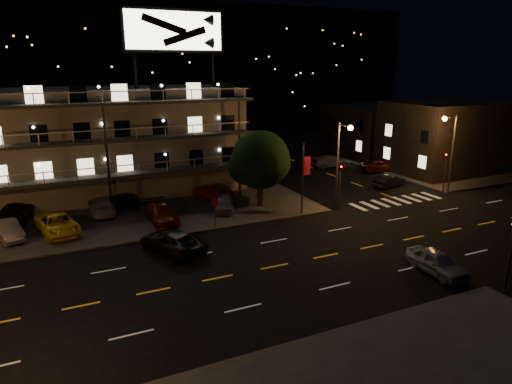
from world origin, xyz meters
name	(u,v)px	position (x,y,z in m)	size (l,w,h in m)	color
ground	(301,261)	(0.00, 0.00, 0.00)	(140.00, 140.00, 0.00)	black
curb_nw	(62,206)	(-14.00, 20.00, 0.07)	(44.00, 24.00, 0.15)	#323230
curb_ne	(420,164)	(30.00, 20.00, 0.07)	(16.00, 24.00, 0.15)	#323230
motel	(97,141)	(-9.94, 23.88, 5.34)	(28.00, 13.80, 18.10)	gray
side_bldg_front	(447,137)	(29.99, 16.00, 4.25)	(14.06, 10.00, 8.50)	black
side_bldg_back	(381,130)	(29.99, 28.00, 3.50)	(14.06, 12.00, 7.00)	black
hill_backdrop	(88,71)	(-5.94, 68.78, 11.55)	(120.00, 25.00, 24.00)	black
streetlight_nc	(340,158)	(8.50, 7.94, 4.96)	(0.44, 1.92, 8.00)	#2D2D30
streetlight_ne	(451,145)	(22.14, 8.30, 4.96)	(1.92, 0.44, 8.00)	#2D2D30
signal_nw	(340,182)	(9.00, 8.50, 2.57)	(0.20, 0.27, 4.60)	#2D2D30
signal_sw	(511,248)	(9.00, -8.50, 2.57)	(0.20, 0.27, 4.60)	#2D2D30
signal_ne	(445,168)	(22.00, 8.50, 2.57)	(0.27, 0.20, 4.60)	#2D2D30
banner_north	(303,177)	(5.09, 8.40, 3.43)	(0.83, 0.16, 6.40)	#2D2D30
stop_sign	(215,208)	(-3.00, 8.57, 1.71)	(0.91, 0.11, 2.61)	#2D2D30
tree	(260,162)	(2.70, 12.10, 4.32)	(5.57, 5.36, 7.02)	black
lot_car_1	(8,230)	(-18.04, 12.55, 0.85)	(1.47, 4.22, 1.39)	gray
lot_car_2	(57,224)	(-14.62, 12.26, 0.90)	(2.49, 5.40, 1.50)	yellow
lot_car_3	(161,213)	(-6.66, 11.57, 0.89)	(2.07, 5.09, 1.48)	#5A190C
lot_car_4	(224,203)	(-0.81, 12.16, 0.85)	(1.66, 4.13, 1.41)	gray
lot_car_6	(16,211)	(-17.65, 17.24, 0.88)	(2.43, 5.28, 1.47)	black
lot_car_7	(102,205)	(-10.89, 15.89, 0.89)	(2.08, 5.11, 1.48)	gray
lot_car_8	(123,199)	(-8.86, 17.28, 0.81)	(1.56, 3.87, 1.32)	black
lot_car_9	(213,191)	(-0.51, 16.05, 0.89)	(1.57, 4.49, 1.48)	#5A190C
side_car_0	(389,181)	(18.47, 12.64, 0.67)	(1.42, 4.06, 1.34)	black
side_car_1	(380,166)	(22.43, 18.95, 0.67)	(2.21, 4.80, 1.33)	#5A190C
side_car_2	(331,161)	(18.49, 23.76, 0.74)	(2.09, 5.13, 1.49)	gray
side_car_3	(318,151)	(21.04, 30.74, 0.73)	(1.74, 4.31, 1.47)	black
road_car_east	(437,262)	(6.87, -5.21, 0.74)	(1.74, 4.33, 1.47)	gray
road_car_west	(172,241)	(-7.42, 5.33, 0.77)	(2.54, 5.51, 1.53)	black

